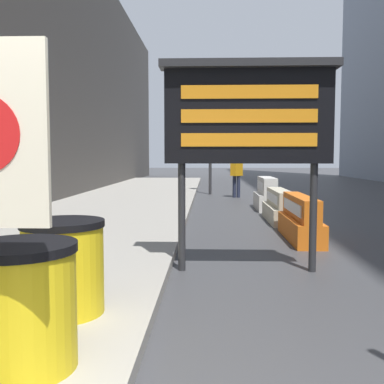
{
  "coord_description": "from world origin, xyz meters",
  "views": [
    {
      "loc": [
        0.5,
        -1.96,
        1.55
      ],
      "look_at": [
        0.25,
        5.11,
        0.99
      ],
      "focal_mm": 42.0,
      "sensor_mm": 36.0,
      "label": 1
    }
  ],
  "objects_px": {
    "barrel_drum_middle": "(63,267)",
    "traffic_light_near_curb": "(210,125)",
    "jersey_barrier_orange_near": "(300,220)",
    "jersey_barrier_cream": "(280,207)",
    "jersey_barrier_white": "(267,195)",
    "barrel_drum_foreground": "(21,306)",
    "message_board": "(248,115)",
    "pedestrian_worker": "(237,171)"
  },
  "relations": [
    {
      "from": "message_board",
      "to": "jersey_barrier_orange_near",
      "type": "relative_size",
      "value": 1.35
    },
    {
      "from": "barrel_drum_foreground",
      "to": "jersey_barrier_orange_near",
      "type": "relative_size",
      "value": 0.41
    },
    {
      "from": "barrel_drum_foreground",
      "to": "message_board",
      "type": "relative_size",
      "value": 0.3
    },
    {
      "from": "barrel_drum_middle",
      "to": "jersey_barrier_orange_near",
      "type": "xyz_separation_m",
      "value": [
        3.02,
        4.41,
        -0.2
      ]
    },
    {
      "from": "message_board",
      "to": "jersey_barrier_white",
      "type": "xyz_separation_m",
      "value": [
        1.19,
        7.11,
        -1.67
      ]
    },
    {
      "from": "barrel_drum_foreground",
      "to": "barrel_drum_middle",
      "type": "distance_m",
      "value": 1.07
    },
    {
      "from": "barrel_drum_middle",
      "to": "jersey_barrier_white",
      "type": "height_order",
      "value": "barrel_drum_middle"
    },
    {
      "from": "jersey_barrier_orange_near",
      "to": "jersey_barrier_cream",
      "type": "bearing_deg",
      "value": 90.0
    },
    {
      "from": "message_board",
      "to": "traffic_light_near_curb",
      "type": "xyz_separation_m",
      "value": [
        -0.45,
        12.29,
        0.72
      ]
    },
    {
      "from": "barrel_drum_foreground",
      "to": "barrel_drum_middle",
      "type": "xyz_separation_m",
      "value": [
        -0.07,
        1.07,
        0.0
      ]
    },
    {
      "from": "message_board",
      "to": "pedestrian_worker",
      "type": "relative_size",
      "value": 1.64
    },
    {
      "from": "barrel_drum_foreground",
      "to": "pedestrian_worker",
      "type": "relative_size",
      "value": 0.5
    },
    {
      "from": "jersey_barrier_orange_near",
      "to": "jersey_barrier_white",
      "type": "relative_size",
      "value": 1.25
    },
    {
      "from": "barrel_drum_foreground",
      "to": "barrel_drum_middle",
      "type": "relative_size",
      "value": 1.0
    },
    {
      "from": "barrel_drum_foreground",
      "to": "pedestrian_worker",
      "type": "bearing_deg",
      "value": 80.73
    },
    {
      "from": "message_board",
      "to": "traffic_light_near_curb",
      "type": "height_order",
      "value": "traffic_light_near_curb"
    },
    {
      "from": "barrel_drum_foreground",
      "to": "jersey_barrier_orange_near",
      "type": "xyz_separation_m",
      "value": [
        2.95,
        5.48,
        -0.2
      ]
    },
    {
      "from": "jersey_barrier_orange_near",
      "to": "pedestrian_worker",
      "type": "bearing_deg",
      "value": 94.26
    },
    {
      "from": "barrel_drum_foreground",
      "to": "jersey_barrier_orange_near",
      "type": "height_order",
      "value": "barrel_drum_foreground"
    },
    {
      "from": "barrel_drum_middle",
      "to": "traffic_light_near_curb",
      "type": "height_order",
      "value": "traffic_light_near_curb"
    },
    {
      "from": "jersey_barrier_orange_near",
      "to": "traffic_light_near_curb",
      "type": "height_order",
      "value": "traffic_light_near_curb"
    },
    {
      "from": "barrel_drum_foreground",
      "to": "jersey_barrier_white",
      "type": "xyz_separation_m",
      "value": [
        2.95,
        10.25,
        -0.14
      ]
    },
    {
      "from": "message_board",
      "to": "pedestrian_worker",
      "type": "distance_m",
      "value": 11.07
    },
    {
      "from": "message_board",
      "to": "jersey_barrier_orange_near",
      "type": "distance_m",
      "value": 3.14
    },
    {
      "from": "jersey_barrier_white",
      "to": "message_board",
      "type": "bearing_deg",
      "value": -99.51
    },
    {
      "from": "jersey_barrier_orange_near",
      "to": "jersey_barrier_white",
      "type": "distance_m",
      "value": 4.77
    },
    {
      "from": "jersey_barrier_orange_near",
      "to": "jersey_barrier_cream",
      "type": "xyz_separation_m",
      "value": [
        -0.0,
        2.39,
        -0.03
      ]
    },
    {
      "from": "message_board",
      "to": "jersey_barrier_orange_near",
      "type": "bearing_deg",
      "value": 63.01
    },
    {
      "from": "barrel_drum_middle",
      "to": "message_board",
      "type": "relative_size",
      "value": 0.3
    },
    {
      "from": "traffic_light_near_curb",
      "to": "barrel_drum_middle",
      "type": "bearing_deg",
      "value": -95.5
    },
    {
      "from": "barrel_drum_middle",
      "to": "jersey_barrier_white",
      "type": "relative_size",
      "value": 0.51
    },
    {
      "from": "pedestrian_worker",
      "to": "jersey_barrier_cream",
      "type": "bearing_deg",
      "value": -135.03
    },
    {
      "from": "message_board",
      "to": "barrel_drum_foreground",
      "type": "bearing_deg",
      "value": -119.29
    },
    {
      "from": "jersey_barrier_white",
      "to": "traffic_light_near_curb",
      "type": "relative_size",
      "value": 0.43
    },
    {
      "from": "jersey_barrier_orange_near",
      "to": "traffic_light_near_curb",
      "type": "bearing_deg",
      "value": 99.34
    },
    {
      "from": "jersey_barrier_cream",
      "to": "jersey_barrier_white",
      "type": "height_order",
      "value": "jersey_barrier_white"
    },
    {
      "from": "jersey_barrier_orange_near",
      "to": "barrel_drum_foreground",
      "type": "bearing_deg",
      "value": -118.32
    },
    {
      "from": "barrel_drum_middle",
      "to": "jersey_barrier_orange_near",
      "type": "distance_m",
      "value": 5.35
    },
    {
      "from": "jersey_barrier_white",
      "to": "barrel_drum_foreground",
      "type": "bearing_deg",
      "value": -106.06
    },
    {
      "from": "jersey_barrier_cream",
      "to": "traffic_light_near_curb",
      "type": "bearing_deg",
      "value": 102.22
    },
    {
      "from": "jersey_barrier_white",
      "to": "pedestrian_worker",
      "type": "xyz_separation_m",
      "value": [
        -0.65,
        3.89,
        0.59
      ]
    },
    {
      "from": "jersey_barrier_white",
      "to": "barrel_drum_middle",
      "type": "bearing_deg",
      "value": -108.19
    }
  ]
}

